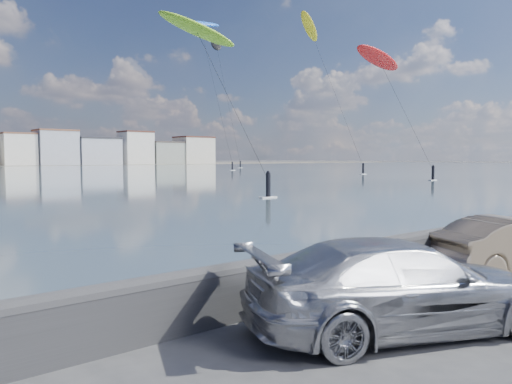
# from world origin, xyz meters

# --- Properties ---
(ground) EXTENTS (700.00, 700.00, 0.00)m
(ground) POSITION_xyz_m (0.00, 0.00, 0.00)
(ground) COLOR #333335
(ground) RESTS_ON ground
(seawall) EXTENTS (400.00, 0.36, 1.08)m
(seawall) POSITION_xyz_m (0.00, 2.70, 0.58)
(seawall) COLOR #28282B
(seawall) RESTS_ON ground
(car_silver) EXTENTS (5.85, 4.10, 1.57)m
(car_silver) POSITION_xyz_m (1.28, 0.45, 0.79)
(car_silver) COLOR #ACAEB4
(car_silver) RESTS_ON ground
(kitesurfer_5) EXTENTS (7.46, 15.12, 29.93)m
(kitesurfer_5) POSITION_xyz_m (62.20, 62.76, 26.87)
(kitesurfer_5) COLOR yellow
(kitesurfer_5) RESTS_ON ground
(kitesurfer_12) EXTENTS (7.02, 13.04, 37.73)m
(kitesurfer_12) POSITION_xyz_m (75.47, 112.57, 34.25)
(kitesurfer_12) COLOR black
(kitesurfer_12) RESTS_ON ground
(kitesurfer_13) EXTENTS (6.32, 15.87, 17.03)m
(kitesurfer_13) POSITION_xyz_m (19.10, 34.63, 14.37)
(kitesurfer_13) COLOR #8CD826
(kitesurfer_13) RESTS_ON ground
(kitesurfer_15) EXTENTS (8.98, 8.44, 17.91)m
(kitesurfer_15) POSITION_xyz_m (49.11, 37.12, 15.83)
(kitesurfer_15) COLOR red
(kitesurfer_15) RESTS_ON ground
(kitesurfer_16) EXTENTS (10.55, 9.32, 34.48)m
(kitesurfer_16) POSITION_xyz_m (56.94, 92.25, 32.69)
(kitesurfer_16) COLOR blue
(kitesurfer_16) RESTS_ON ground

